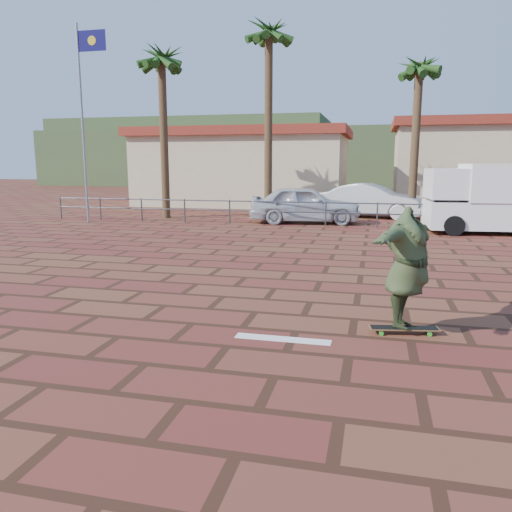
{
  "coord_description": "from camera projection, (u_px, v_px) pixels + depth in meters",
  "views": [
    {
      "loc": [
        1.93,
        -7.97,
        2.51
      ],
      "look_at": [
        -0.21,
        0.93,
        0.8
      ],
      "focal_mm": 35.0,
      "sensor_mm": 36.0,
      "label": 1
    }
  ],
  "objects": [
    {
      "name": "guardrail",
      "position": [
        326.0,
        210.0,
        19.87
      ],
      "size": [
        24.06,
        0.06,
        1.0
      ],
      "color": "#47494F",
      "rests_on": "ground"
    },
    {
      "name": "palm_left",
      "position": [
        269.0,
        38.0,
        22.08
      ],
      "size": [
        2.4,
        2.4,
        9.45
      ],
      "color": "brown",
      "rests_on": "ground"
    },
    {
      "name": "building_east",
      "position": [
        484.0,
        162.0,
        29.16
      ],
      "size": [
        10.6,
        6.6,
        5.0
      ],
      "color": "beige",
      "rests_on": "ground"
    },
    {
      "name": "ground",
      "position": [
        255.0,
        312.0,
        8.52
      ],
      "size": [
        120.0,
        120.0,
        0.0
      ],
      "primitive_type": "plane",
      "color": "brown",
      "rests_on": "ground"
    },
    {
      "name": "car_white",
      "position": [
        371.0,
        201.0,
        23.19
      ],
      "size": [
        4.96,
        2.55,
        1.56
      ],
      "primitive_type": "imported",
      "rotation": [
        0.0,
        0.0,
        1.37
      ],
      "color": "silver",
      "rests_on": "ground"
    },
    {
      "name": "palm_center",
      "position": [
        419.0,
        72.0,
        21.36
      ],
      "size": [
        2.4,
        2.4,
        7.75
      ],
      "color": "brown",
      "rests_on": "ground"
    },
    {
      "name": "paint_stripe",
      "position": [
        283.0,
        339.0,
        7.22
      ],
      "size": [
        1.4,
        0.22,
        0.01
      ],
      "primitive_type": "cube",
      "color": "white",
      "rests_on": "ground"
    },
    {
      "name": "hill_front",
      "position": [
        360.0,
        158.0,
        55.76
      ],
      "size": [
        70.0,
        18.0,
        6.0
      ],
      "primitive_type": "cube",
      "color": "#384C28",
      "rests_on": "ground"
    },
    {
      "name": "palm_far_left",
      "position": [
        161.0,
        63.0,
        21.89
      ],
      "size": [
        2.4,
        2.4,
        8.25
      ],
      "color": "brown",
      "rests_on": "ground"
    },
    {
      "name": "flagpole",
      "position": [
        84.0,
        110.0,
        20.45
      ],
      "size": [
        1.3,
        0.1,
        8.0
      ],
      "color": "gray",
      "rests_on": "ground"
    },
    {
      "name": "building_west",
      "position": [
        244.0,
        167.0,
        30.51
      ],
      "size": [
        12.6,
        7.6,
        4.5
      ],
      "color": "beige",
      "rests_on": "ground"
    },
    {
      "name": "hill_back",
      "position": [
        193.0,
        151.0,
        66.36
      ],
      "size": [
        35.0,
        14.0,
        8.0
      ],
      "primitive_type": "cube",
      "color": "#384C28",
      "rests_on": "ground"
    },
    {
      "name": "longboard",
      "position": [
        404.0,
        329.0,
        7.43
      ],
      "size": [
        1.04,
        0.41,
        0.1
      ],
      "rotation": [
        0.0,
        0.0,
        0.18
      ],
      "color": "olive",
      "rests_on": "ground"
    },
    {
      "name": "campervan",
      "position": [
        497.0,
        197.0,
        17.86
      ],
      "size": [
        4.95,
        2.45,
        2.49
      ],
      "rotation": [
        0.0,
        0.0,
        0.09
      ],
      "color": "white",
      "rests_on": "ground"
    },
    {
      "name": "skateboarder",
      "position": [
        407.0,
        268.0,
        7.26
      ],
      "size": [
        1.32,
        2.29,
        1.8
      ],
      "primitive_type": "imported",
      "rotation": [
        0.0,
        0.0,
        1.22
      ],
      "color": "#354424",
      "rests_on": "longboard"
    },
    {
      "name": "car_silver",
      "position": [
        305.0,
        204.0,
        21.03
      ],
      "size": [
        4.83,
        2.46,
        1.58
      ],
      "primitive_type": "imported",
      "rotation": [
        0.0,
        0.0,
        1.71
      ],
      "color": "silver",
      "rests_on": "ground"
    }
  ]
}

